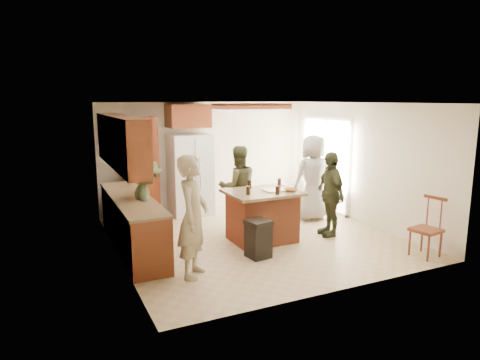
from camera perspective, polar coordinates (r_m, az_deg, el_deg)
name	(u,v)px	position (r m, az deg, el deg)	size (l,w,h in m)	color
room_shell	(375,165)	(11.74, 17.61, 1.92)	(8.00, 5.20, 5.00)	tan
person_front_left	(193,217)	(6.23, -6.30, -4.88)	(0.66, 0.48, 1.80)	tan
person_behind_left	(238,187)	(8.60, -0.27, -0.92)	(0.81, 0.50, 1.66)	#3F4025
person_behind_right	(313,178)	(9.27, 9.70, 0.32)	(0.89, 0.58, 1.83)	gray
person_side_right	(330,194)	(8.26, 11.93, -1.81)	(0.94, 0.48, 1.61)	#343720
person_counter	(147,205)	(7.51, -12.32, -3.25)	(1.01, 0.47, 1.57)	#394327
left_cabinetry	(128,195)	(7.55, -14.69, -1.96)	(0.64, 3.00, 2.30)	maroon
back_wall_units	(154,155)	(9.40, -11.39, 3.28)	(1.80, 0.60, 2.45)	maroon
refrigerator	(190,175)	(9.61, -6.63, 0.68)	(0.90, 0.76, 1.80)	white
kitchen_island	(262,215)	(7.85, 2.97, -4.74)	(1.28, 1.03, 0.93)	#9B4328
island_items	(276,189)	(7.77, 4.82, -1.18)	(0.96, 0.72, 0.15)	silver
trash_bin	(258,239)	(7.08, 2.45, -7.80)	(0.42, 0.42, 0.63)	black
spindle_chair	(427,230)	(7.72, 23.65, -6.08)	(0.48, 0.48, 0.99)	maroon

